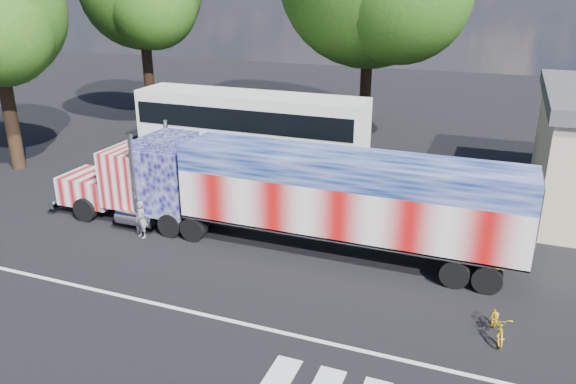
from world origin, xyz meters
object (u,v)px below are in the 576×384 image
(coach_bus, at_px, (250,126))
(woman, at_px, (141,220))
(bicycle, at_px, (498,324))
(semi_truck, at_px, (286,192))

(coach_bus, height_order, woman, coach_bus)
(bicycle, bearing_deg, coach_bus, 125.47)
(semi_truck, height_order, coach_bus, semi_truck)
(semi_truck, distance_m, coach_bus, 10.86)
(coach_bus, distance_m, woman, 10.80)
(bicycle, bearing_deg, semi_truck, 144.72)
(semi_truck, bearing_deg, coach_bus, 121.86)
(semi_truck, distance_m, bicycle, 8.62)
(coach_bus, relative_size, woman, 8.75)
(semi_truck, relative_size, woman, 12.89)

